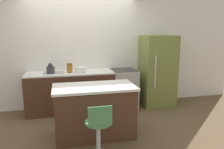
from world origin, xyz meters
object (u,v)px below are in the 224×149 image
at_px(oven_range, 124,88).
at_px(kettle, 50,69).
at_px(stool_chair, 99,132).
at_px(mixing_bowl, 80,69).
at_px(refrigerator, 157,71).

height_order(oven_range, kettle, kettle).
height_order(stool_chair, mixing_bowl, mixing_bowl).
xyz_separation_m(oven_range, mixing_bowl, (-1.01, -0.02, 0.51)).
bearing_deg(oven_range, kettle, -179.26).
bearing_deg(kettle, oven_range, 0.74).
distance_m(oven_range, refrigerator, 0.91).
bearing_deg(refrigerator, mixing_bowl, 179.69).
bearing_deg(mixing_bowl, stool_chair, -87.95).
relative_size(oven_range, kettle, 4.09).
distance_m(oven_range, mixing_bowl, 1.13).
xyz_separation_m(refrigerator, stool_chair, (-1.77, -1.93, -0.44)).
relative_size(kettle, mixing_bowl, 0.98).
xyz_separation_m(refrigerator, mixing_bowl, (-1.84, 0.01, 0.11)).
bearing_deg(mixing_bowl, kettle, 180.00).
relative_size(stool_chair, mixing_bowl, 3.68).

